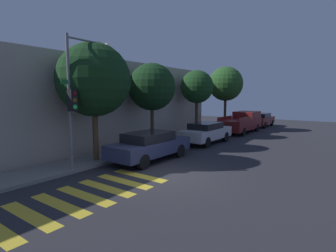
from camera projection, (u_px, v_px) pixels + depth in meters
ground_plane at (166, 175)px, 10.71m from camera, size 60.00×60.00×0.00m
sidewalk at (99, 159)px, 13.14m from camera, size 26.00×1.92×0.14m
building_row at (49, 105)px, 15.39m from camera, size 26.00×6.00×5.40m
crosswalk at (85, 196)px, 8.49m from camera, size 5.74×2.60×0.00m
traffic_light_pole at (80, 86)px, 11.05m from camera, size 2.58×0.56×5.73m
sedan_near_corner at (150, 145)px, 13.06m from camera, size 4.67×1.85×1.44m
sedan_middle at (206, 132)px, 17.87m from camera, size 4.54×1.78×1.42m
pickup_truck at (242, 122)px, 23.26m from camera, size 5.63×2.00×1.81m
sedan_far_end at (260, 119)px, 27.67m from camera, size 4.39×1.83×1.45m
tree_near_corner at (94, 80)px, 12.28m from camera, size 3.46×3.46×5.71m
tree_midblock at (152, 87)px, 15.74m from camera, size 2.85×2.85×5.19m
tree_far_end at (197, 87)px, 20.07m from camera, size 2.53×2.53×5.20m
tree_behind_truck at (226, 84)px, 24.32m from camera, size 3.17×3.17×5.95m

